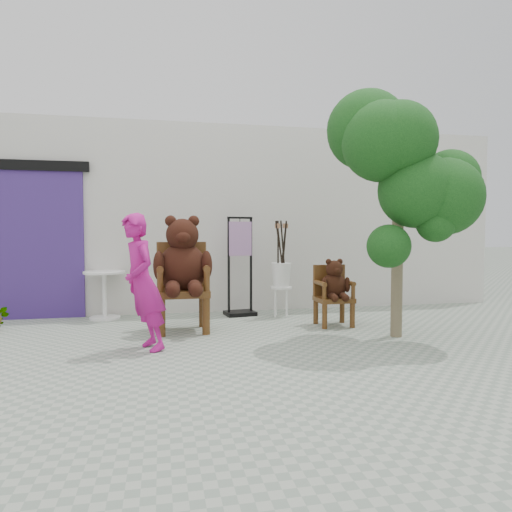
% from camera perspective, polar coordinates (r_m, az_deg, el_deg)
% --- Properties ---
extents(ground_plane, '(60.00, 60.00, 0.00)m').
position_cam_1_polar(ground_plane, '(4.99, 3.39, -11.87)').
color(ground_plane, gray).
rests_on(ground_plane, ground).
extents(back_wall, '(9.00, 1.00, 3.00)m').
position_cam_1_polar(back_wall, '(7.86, -2.52, 4.59)').
color(back_wall, silver).
rests_on(back_wall, ground).
extents(doorway, '(1.40, 0.11, 2.33)m').
position_cam_1_polar(doorway, '(7.44, -25.28, 1.82)').
color(doorway, '#3E256F').
rests_on(doorway, ground).
extents(chair_big, '(0.74, 0.78, 1.50)m').
position_cam_1_polar(chair_big, '(5.93, -9.16, -1.35)').
color(chair_big, '#43260E').
rests_on(chair_big, ground).
extents(chair_small, '(0.47, 0.49, 0.92)m').
position_cam_1_polar(chair_small, '(6.34, 9.66, -3.81)').
color(chair_small, '#43260E').
rests_on(chair_small, ground).
extents(person, '(0.54, 0.63, 1.48)m').
position_cam_1_polar(person, '(5.04, -13.97, -3.27)').
color(person, '#B3167A').
rests_on(person, ground).
extents(cafe_table, '(0.60, 0.60, 0.70)m').
position_cam_1_polar(cafe_table, '(7.10, -18.41, -3.95)').
color(cafe_table, white).
rests_on(cafe_table, ground).
extents(display_stand, '(0.50, 0.41, 1.51)m').
position_cam_1_polar(display_stand, '(7.01, -2.01, -2.70)').
color(display_stand, black).
rests_on(display_stand, ground).
extents(stool_bucket, '(0.32, 0.32, 1.45)m').
position_cam_1_polar(stool_bucket, '(6.91, 3.18, -2.30)').
color(stool_bucket, white).
rests_on(stool_bucket, ground).
extents(tree, '(1.77, 1.57, 2.95)m').
position_cam_1_polar(tree, '(5.62, 17.61, 11.18)').
color(tree, brown).
rests_on(tree, ground).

